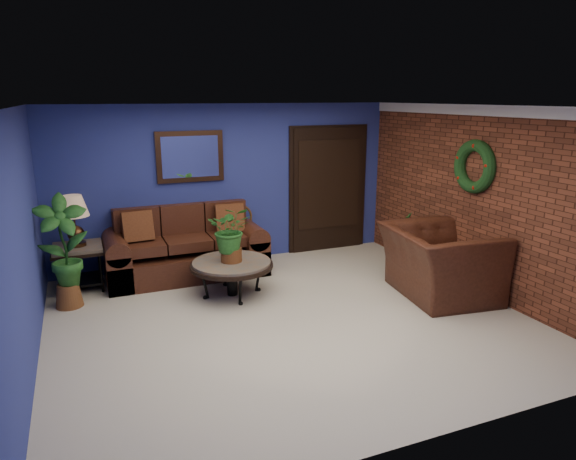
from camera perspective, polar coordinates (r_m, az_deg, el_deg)
name	(u,v)px	position (r m, az deg, el deg)	size (l,w,h in m)	color
floor	(289,319)	(6.30, 0.07, -9.81)	(5.50, 5.50, 0.00)	#C0B09F
wall_back	(229,184)	(8.21, -6.61, 5.05)	(5.50, 0.04, 2.50)	navy
wall_left	(22,244)	(5.50, -27.47, -1.34)	(0.04, 5.00, 2.50)	navy
wall_right_brick	(477,200)	(7.37, 20.30, 3.12)	(0.04, 5.00, 2.50)	brown
ceiling	(289,106)	(5.73, 0.08, 13.58)	(5.50, 5.00, 0.02)	white
crown_molding	(484,110)	(7.22, 20.96, 12.31)	(0.03, 5.00, 0.14)	white
wall_mirror	(190,157)	(7.97, -10.82, 8.01)	(1.02, 0.06, 0.77)	#422715
closet_door	(328,190)	(8.85, 4.48, 4.48)	(1.44, 0.06, 2.18)	black
wreath	(474,167)	(7.29, 20.00, 6.63)	(0.72, 0.72, 0.16)	black
sofa	(185,252)	(7.85, -11.32, -2.43)	(2.31, 1.00, 1.04)	#462014
coffee_table	(232,265)	(6.91, -6.28, -3.93)	(1.11, 1.11, 0.47)	#55504A
end_table	(78,256)	(7.65, -22.28, -2.66)	(0.68, 0.68, 0.62)	#55504A
table_lamp	(74,215)	(7.51, -22.71, 1.59)	(0.41, 0.41, 0.68)	#422715
side_chair	(243,233)	(8.03, -5.04, -0.29)	(0.41, 0.41, 0.96)	#583719
armchair	(439,262)	(7.13, 16.46, -3.48)	(1.42, 1.24, 0.92)	#462014
coffee_plant	(231,231)	(6.77, -6.39, -0.13)	(0.69, 0.65, 0.76)	brown
floor_plant	(400,238)	(8.18, 12.30, -0.90)	(0.44, 0.37, 0.88)	brown
tall_plant	(63,248)	(6.96, -23.69, -1.81)	(0.65, 0.45, 1.45)	brown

